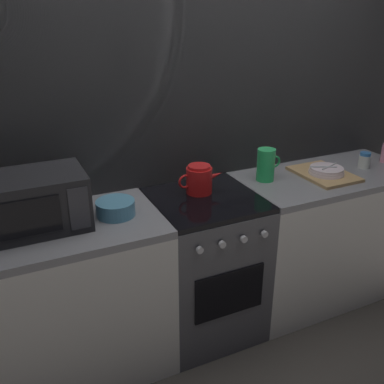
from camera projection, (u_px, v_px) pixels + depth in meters
ground_plane at (204, 325)px, 2.78m from camera, size 8.00×8.00×0.00m
back_wall at (182, 132)px, 2.58m from camera, size 3.60×0.05×2.40m
counter_left at (51, 306)px, 2.25m from camera, size 1.20×0.60×0.90m
stove_unit at (205, 266)px, 2.60m from camera, size 0.60×0.63×0.90m
counter_right at (322, 235)px, 2.96m from camera, size 1.20×0.60×0.90m
microwave at (37, 201)px, 2.06m from camera, size 0.46×0.35×0.27m
kettle at (199, 179)px, 2.46m from camera, size 0.28×0.15×0.17m
mixing_bowl at (116, 208)px, 2.21m from camera, size 0.20×0.20×0.08m
pitcher at (266, 165)px, 2.64m from camera, size 0.16×0.11×0.20m
dish_pile at (325, 172)px, 2.73m from camera, size 0.30×0.40×0.07m
spice_jar at (364, 160)px, 2.86m from camera, size 0.08×0.08×0.10m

